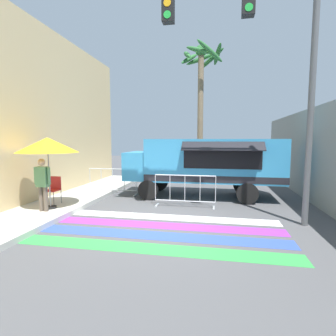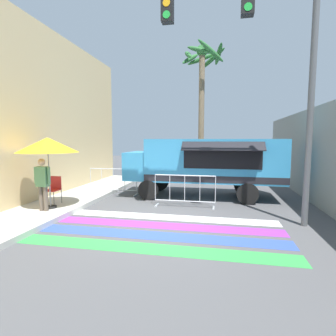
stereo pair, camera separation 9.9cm
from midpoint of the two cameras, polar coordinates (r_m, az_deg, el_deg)
name	(u,v)px [view 2 (the right image)]	position (r m, az deg, el deg)	size (l,w,h in m)	color
ground_plane	(161,224)	(7.29, -1.17, -12.07)	(60.00, 60.00, 0.00)	#4C4C4F
sidewalk_left	(2,211)	(9.66, -32.17, -8.00)	(4.40, 16.00, 0.15)	#B7B5AD
concrete_wall_right	(321,156)	(10.36, 30.54, 2.23)	(0.20, 16.00, 3.46)	gray
crosswalk_painted	(156,230)	(6.82, -2.12, -13.34)	(6.40, 2.84, 0.01)	green
food_truck	(202,161)	(10.53, 7.70, 1.43)	(6.07, 2.55, 2.31)	#338CBF
traffic_signal_pole	(252,38)	(7.85, 18.16, 25.27)	(4.82, 0.29, 6.76)	#515456
patio_umbrella	(48,145)	(8.82, -24.43, 4.52)	(1.84, 1.84, 2.20)	black
folding_chair	(53,187)	(9.57, -23.39, -3.86)	(0.44, 0.44, 0.91)	#4C4C51
vendor_person	(43,182)	(8.64, -25.34, -2.70)	(0.53, 0.21, 1.58)	brown
barricade_front	(185,191)	(8.95, 3.96, -5.03)	(2.08, 0.44, 1.10)	#B7BABF
barricade_side	(113,182)	(11.19, -11.60, -2.91)	(2.06, 0.44, 1.10)	#B7BABF
palm_tree	(202,82)	(14.78, 7.70, 18.08)	(2.42, 2.57, 7.25)	#7A664C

